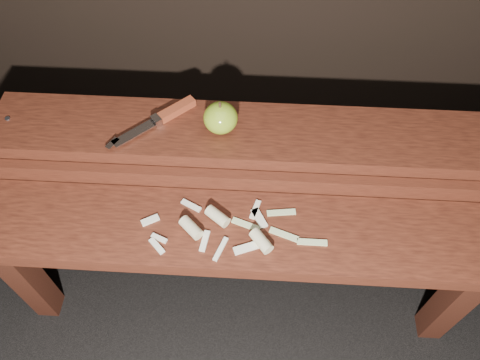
# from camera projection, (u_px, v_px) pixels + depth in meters

# --- Properties ---
(ground) EXTENTS (60.00, 60.00, 0.00)m
(ground) POSITION_uv_depth(u_px,v_px,m) (239.00, 283.00, 1.40)
(ground) COLOR black
(bench_front_tier) EXTENTS (1.20, 0.20, 0.42)m
(bench_front_tier) POSITION_uv_depth(u_px,v_px,m) (237.00, 247.00, 1.08)
(bench_front_tier) COLOR #33150C
(bench_front_tier) RESTS_ON ground
(bench_rear_tier) EXTENTS (1.20, 0.21, 0.50)m
(bench_rear_tier) POSITION_uv_depth(u_px,v_px,m) (242.00, 154.00, 1.16)
(bench_rear_tier) COLOR #33150C
(bench_rear_tier) RESTS_ON ground
(apple) EXTENTS (0.08, 0.08, 0.08)m
(apple) POSITION_uv_depth(u_px,v_px,m) (221.00, 118.00, 1.06)
(apple) COLOR olive
(apple) RESTS_ON bench_rear_tier
(knife) EXTENTS (0.19, 0.17, 0.02)m
(knife) POSITION_uv_depth(u_px,v_px,m) (166.00, 115.00, 1.10)
(knife) COLOR maroon
(knife) RESTS_ON bench_rear_tier
(apple_scraps) EXTENTS (0.41, 0.16, 0.03)m
(apple_scraps) POSITION_uv_depth(u_px,v_px,m) (226.00, 229.00, 1.02)
(apple_scraps) COLOR beige
(apple_scraps) RESTS_ON bench_front_tier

